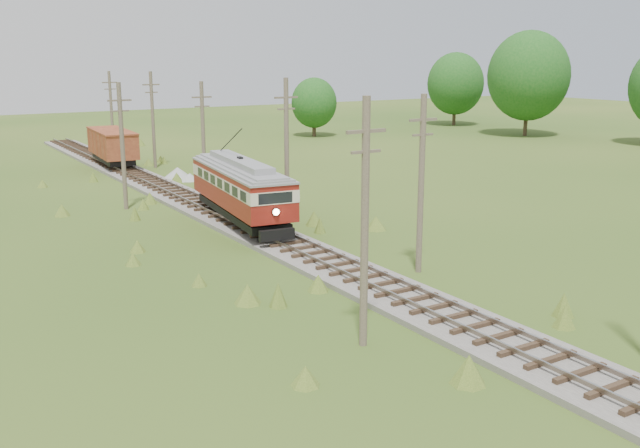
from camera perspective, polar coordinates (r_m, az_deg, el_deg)
railbed_main at (r=46.82m, az=-7.84°, el=0.72°), size 3.60×96.00×0.57m
streetcar at (r=43.70m, az=-6.36°, el=3.08°), size 4.35×12.31×5.57m
gondola at (r=69.67m, az=-16.27°, el=6.11°), size 3.51×9.22×3.01m
gravel_pile at (r=61.69m, az=-11.17°, el=3.94°), size 3.00×3.18×1.09m
utility_pole_r_2 at (r=34.22m, az=8.10°, el=3.29°), size 1.60×0.30×8.60m
utility_pole_r_3 at (r=44.80m, az=-2.69°, el=6.03°), size 1.60×0.30×9.00m
utility_pole_r_4 at (r=56.41m, az=-9.33°, el=7.06°), size 1.60×0.30×8.40m
utility_pole_r_5 at (r=68.66m, az=-13.23°, el=8.19°), size 1.60×0.30×8.90m
utility_pole_r_6 at (r=81.01m, az=-16.34°, el=8.67°), size 1.60×0.30×8.70m
utility_pole_l_a at (r=25.03m, az=3.60°, el=0.17°), size 1.60×0.30×9.00m
utility_pole_l_b at (r=50.18m, az=-15.53°, el=6.11°), size 1.60×0.30×8.60m
tree_right_4 at (r=97.85m, az=16.35°, el=11.31°), size 10.50×10.50×13.53m
tree_right_5 at (r=110.65m, az=10.78°, el=10.97°), size 8.40×8.40×10.82m
tree_mid_b at (r=93.54m, az=-0.48°, el=9.67°), size 5.88×5.88×7.57m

